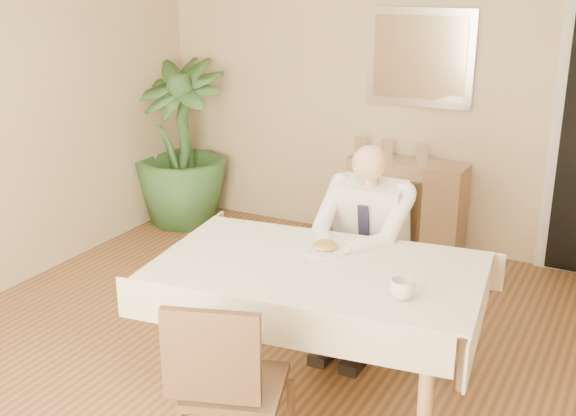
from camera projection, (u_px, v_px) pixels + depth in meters
The scene contains 16 objects.
room at pixel (256, 162), 3.64m from camera, with size 5.00×5.02×2.60m.
mirror at pixel (420, 58), 5.60m from camera, with size 0.86×0.04×0.76m.
dining_table at pixel (318, 280), 3.81m from camera, with size 1.84×1.23×0.75m.
chair_far at pixel (378, 246), 4.59m from camera, with size 0.47×0.47×0.96m.
chair_near at pixel (226, 381), 3.18m from camera, with size 0.54×0.55×0.90m.
seated_man at pixel (361, 239), 4.30m from camera, with size 0.48×0.72×1.24m.
plate at pixel (325, 249), 3.96m from camera, with size 0.26×0.26×0.02m, color white.
food at pixel (326, 246), 3.96m from camera, with size 0.14×0.14×0.06m, color olive.
knife at pixel (328, 252), 3.89m from camera, with size 0.01×0.01×0.13m, color silver.
fork at pixel (314, 249), 3.92m from camera, with size 0.01×0.01×0.13m, color silver.
coffee_mug at pixel (402, 289), 3.39m from camera, with size 0.12×0.12×0.10m, color white.
sideboard at pixel (405, 206), 5.86m from camera, with size 0.94×0.32×0.76m, color #A18055.
photo_frame_left at pixel (361, 145), 5.95m from camera, with size 0.10×0.02×0.14m, color silver.
photo_frame_center at pixel (387, 148), 5.85m from camera, with size 0.10×0.02×0.14m, color silver.
photo_frame_right at pixel (422, 152), 5.71m from camera, with size 0.10×0.02×0.14m, color silver.
potted_palm at pixel (180, 144), 6.37m from camera, with size 0.82×0.82×1.46m, color #295125.
Camera 1 is at (1.78, -3.04, 2.26)m, focal length 45.00 mm.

